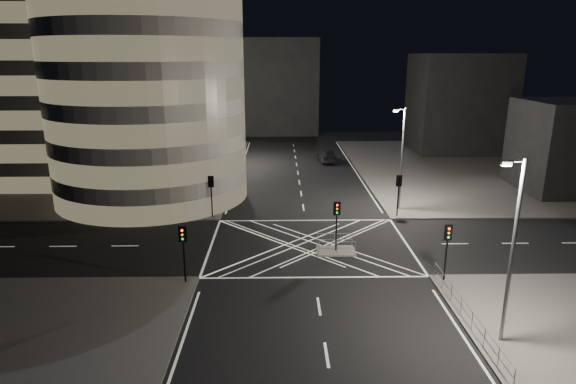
{
  "coord_description": "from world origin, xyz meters",
  "views": [
    {
      "loc": [
        -2.38,
        -36.56,
        14.96
      ],
      "look_at": [
        -1.64,
        5.25,
        3.0
      ],
      "focal_mm": 30.0,
      "sensor_mm": 36.0,
      "label": 1
    }
  ],
  "objects_px": {
    "street_lamp_right_far": "(401,156)",
    "sedan": "(326,156)",
    "central_island": "(336,251)",
    "traffic_signal_nl": "(183,244)",
    "street_lamp_right_near": "(512,247)",
    "street_lamp_left_far": "(229,125)",
    "traffic_signal_fl": "(211,189)",
    "traffic_signal_nr": "(447,242)",
    "street_lamp_left_near": "(211,150)",
    "traffic_signal_fr": "(399,188)",
    "traffic_signal_island": "(337,217)"
  },
  "relations": [
    {
      "from": "traffic_signal_nr",
      "to": "sedan",
      "type": "xyz_separation_m",
      "value": [
        -4.51,
        38.18,
        -2.08
      ]
    },
    {
      "from": "traffic_signal_fr",
      "to": "street_lamp_right_far",
      "type": "distance_m",
      "value": 3.48
    },
    {
      "from": "street_lamp_left_far",
      "to": "street_lamp_right_near",
      "type": "bearing_deg",
      "value": -66.79
    },
    {
      "from": "traffic_signal_nr",
      "to": "sedan",
      "type": "relative_size",
      "value": 0.79
    },
    {
      "from": "central_island",
      "to": "street_lamp_right_near",
      "type": "bearing_deg",
      "value": -59.25
    },
    {
      "from": "traffic_signal_island",
      "to": "traffic_signal_fl",
      "type": "bearing_deg",
      "value": 142.46
    },
    {
      "from": "traffic_signal_nl",
      "to": "traffic_signal_nr",
      "type": "xyz_separation_m",
      "value": [
        17.6,
        0.0,
        0.0
      ]
    },
    {
      "from": "street_lamp_left_near",
      "to": "sedan",
      "type": "height_order",
      "value": "street_lamp_left_near"
    },
    {
      "from": "street_lamp_right_far",
      "to": "sedan",
      "type": "relative_size",
      "value": 1.97
    },
    {
      "from": "street_lamp_right_far",
      "to": "sedan",
      "type": "distance_m",
      "value": 23.44
    },
    {
      "from": "traffic_signal_fr",
      "to": "street_lamp_right_far",
      "type": "relative_size",
      "value": 0.4
    },
    {
      "from": "street_lamp_left_near",
      "to": "street_lamp_right_far",
      "type": "distance_m",
      "value": 19.11
    },
    {
      "from": "street_lamp_left_near",
      "to": "traffic_signal_fr",
      "type": "bearing_deg",
      "value": -15.92
    },
    {
      "from": "traffic_signal_island",
      "to": "street_lamp_right_far",
      "type": "relative_size",
      "value": 0.4
    },
    {
      "from": "traffic_signal_fl",
      "to": "traffic_signal_nl",
      "type": "bearing_deg",
      "value": -90.0
    },
    {
      "from": "traffic_signal_fr",
      "to": "street_lamp_left_far",
      "type": "relative_size",
      "value": 0.4
    },
    {
      "from": "street_lamp_right_far",
      "to": "street_lamp_right_near",
      "type": "xyz_separation_m",
      "value": [
        0.0,
        -23.0,
        0.0
      ]
    },
    {
      "from": "traffic_signal_nl",
      "to": "traffic_signal_nr",
      "type": "height_order",
      "value": "same"
    },
    {
      "from": "street_lamp_left_far",
      "to": "street_lamp_right_near",
      "type": "xyz_separation_m",
      "value": [
        18.87,
        -44.0,
        0.0
      ]
    },
    {
      "from": "traffic_signal_fr",
      "to": "traffic_signal_island",
      "type": "bearing_deg",
      "value": -129.33
    },
    {
      "from": "street_lamp_right_near",
      "to": "sedan",
      "type": "xyz_separation_m",
      "value": [
        -5.14,
        45.38,
        -4.7
      ]
    },
    {
      "from": "central_island",
      "to": "traffic_signal_nl",
      "type": "bearing_deg",
      "value": -153.86
    },
    {
      "from": "traffic_signal_fr",
      "to": "traffic_signal_nr",
      "type": "bearing_deg",
      "value": -90.0
    },
    {
      "from": "street_lamp_right_far",
      "to": "street_lamp_left_near",
      "type": "bearing_deg",
      "value": 170.97
    },
    {
      "from": "street_lamp_left_far",
      "to": "traffic_signal_island",
      "type": "bearing_deg",
      "value": -70.05
    },
    {
      "from": "central_island",
      "to": "street_lamp_right_far",
      "type": "xyz_separation_m",
      "value": [
        7.44,
        10.5,
        5.47
      ]
    },
    {
      "from": "street_lamp_right_near",
      "to": "traffic_signal_fl",
      "type": "bearing_deg",
      "value": 131.24
    },
    {
      "from": "traffic_signal_nr",
      "to": "street_lamp_left_near",
      "type": "xyz_separation_m",
      "value": [
        -18.24,
        18.8,
        2.63
      ]
    },
    {
      "from": "traffic_signal_fl",
      "to": "street_lamp_right_near",
      "type": "height_order",
      "value": "street_lamp_right_near"
    },
    {
      "from": "traffic_signal_nl",
      "to": "sedan",
      "type": "height_order",
      "value": "traffic_signal_nl"
    },
    {
      "from": "central_island",
      "to": "traffic_signal_island",
      "type": "relative_size",
      "value": 0.75
    },
    {
      "from": "traffic_signal_fr",
      "to": "traffic_signal_island",
      "type": "distance_m",
      "value": 10.73
    },
    {
      "from": "traffic_signal_fr",
      "to": "sedan",
      "type": "height_order",
      "value": "traffic_signal_fr"
    },
    {
      "from": "traffic_signal_nl",
      "to": "traffic_signal_nr",
      "type": "bearing_deg",
      "value": 0.0
    },
    {
      "from": "traffic_signal_island",
      "to": "street_lamp_left_near",
      "type": "relative_size",
      "value": 0.4
    },
    {
      "from": "traffic_signal_nl",
      "to": "street_lamp_right_far",
      "type": "xyz_separation_m",
      "value": [
        18.24,
        15.8,
        2.63
      ]
    },
    {
      "from": "traffic_signal_fr",
      "to": "traffic_signal_nr",
      "type": "height_order",
      "value": "same"
    },
    {
      "from": "street_lamp_right_far",
      "to": "traffic_signal_island",
      "type": "bearing_deg",
      "value": -125.3
    },
    {
      "from": "traffic_signal_fl",
      "to": "street_lamp_left_far",
      "type": "height_order",
      "value": "street_lamp_left_far"
    },
    {
      "from": "traffic_signal_nl",
      "to": "traffic_signal_island",
      "type": "height_order",
      "value": "same"
    },
    {
      "from": "traffic_signal_nl",
      "to": "street_lamp_left_far",
      "type": "distance_m",
      "value": 36.9
    },
    {
      "from": "traffic_signal_fl",
      "to": "traffic_signal_nr",
      "type": "relative_size",
      "value": 1.0
    },
    {
      "from": "traffic_signal_island",
      "to": "sedan",
      "type": "distance_m",
      "value": 33.03
    },
    {
      "from": "central_island",
      "to": "street_lamp_left_near",
      "type": "bearing_deg",
      "value": 130.27
    },
    {
      "from": "traffic_signal_nl",
      "to": "street_lamp_left_far",
      "type": "height_order",
      "value": "street_lamp_left_far"
    },
    {
      "from": "traffic_signal_nr",
      "to": "traffic_signal_fr",
      "type": "bearing_deg",
      "value": 90.0
    },
    {
      "from": "central_island",
      "to": "street_lamp_right_far",
      "type": "distance_m",
      "value": 13.98
    },
    {
      "from": "sedan",
      "to": "traffic_signal_nl",
      "type": "bearing_deg",
      "value": 63.83
    },
    {
      "from": "traffic_signal_island",
      "to": "sedan",
      "type": "relative_size",
      "value": 0.79
    },
    {
      "from": "traffic_signal_fl",
      "to": "sedan",
      "type": "xyz_separation_m",
      "value": [
        13.09,
        24.58,
        -2.08
      ]
    }
  ]
}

